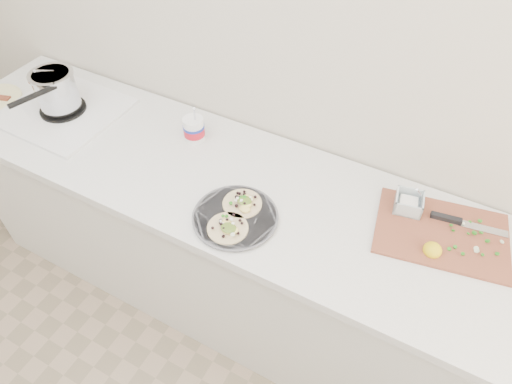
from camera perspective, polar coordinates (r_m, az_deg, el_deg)
The scene contains 5 objects.
counter at distance 2.16m, azimuth -5.54°, elevation -5.49°, with size 2.44×0.66×0.90m.
stove at distance 2.22m, azimuth -23.40°, elevation 10.77°, with size 0.50×0.47×0.24m.
taco_plate at distance 1.62m, azimuth -2.62°, elevation -2.94°, with size 0.31×0.31×0.04m.
tub at distance 1.92m, azimuth -7.75°, elevation 8.03°, with size 0.09×0.09×0.20m.
cutboard at distance 1.70m, azimuth 22.05°, elevation -4.22°, with size 0.49×0.38×0.07m.
Camera 1 is at (0.81, 0.36, 2.14)m, focal length 32.00 mm.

